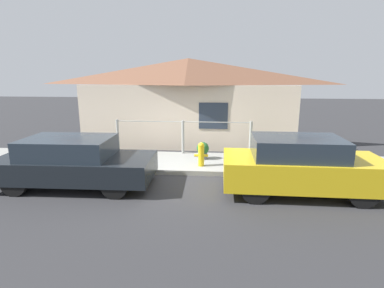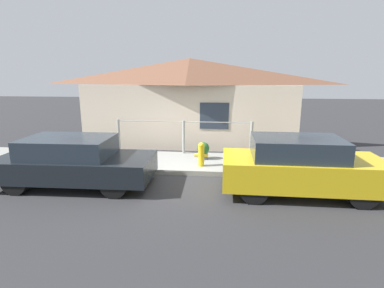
# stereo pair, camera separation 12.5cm
# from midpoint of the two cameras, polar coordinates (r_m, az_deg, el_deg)

# --- Properties ---
(ground_plane) EXTENTS (60.00, 60.00, 0.00)m
(ground_plane) POSITION_cam_midpoint_polar(r_m,az_deg,el_deg) (9.00, -3.64, -5.96)
(ground_plane) COLOR #2D2D30
(sidewalk) EXTENTS (24.00, 2.18, 0.15)m
(sidewalk) POSITION_cam_midpoint_polar(r_m,az_deg,el_deg) (10.01, -2.71, -3.53)
(sidewalk) COLOR gray
(sidewalk) RESTS_ON ground_plane
(house) EXTENTS (8.90, 2.23, 3.57)m
(house) POSITION_cam_midpoint_polar(r_m,az_deg,el_deg) (12.40, -1.04, 12.73)
(house) COLOR beige
(house) RESTS_ON ground_plane
(fence) EXTENTS (4.90, 0.10, 1.20)m
(fence) POSITION_cam_midpoint_polar(r_m,az_deg,el_deg) (10.73, -2.08, 1.66)
(fence) COLOR #999993
(fence) RESTS_ON sidewalk
(car_left) EXTENTS (4.11, 1.81, 1.33)m
(car_left) POSITION_cam_midpoint_polar(r_m,az_deg,el_deg) (8.56, -21.91, -3.18)
(car_left) COLOR black
(car_left) RESTS_ON ground_plane
(car_right) EXTENTS (3.88, 1.68, 1.45)m
(car_right) POSITION_cam_midpoint_polar(r_m,az_deg,el_deg) (7.89, 19.53, -3.93)
(car_right) COLOR gold
(car_right) RESTS_ON ground_plane
(fire_hydrant) EXTENTS (0.43, 0.19, 0.75)m
(fire_hydrant) POSITION_cam_midpoint_polar(r_m,az_deg,el_deg) (9.28, 1.38, -1.87)
(fire_hydrant) COLOR yellow
(fire_hydrant) RESTS_ON sidewalk
(potted_plant_near_hydrant) EXTENTS (0.41, 0.41, 0.58)m
(potted_plant_near_hydrant) POSITION_cam_midpoint_polar(r_m,az_deg,el_deg) (10.07, 1.71, -1.14)
(potted_plant_near_hydrant) COLOR slate
(potted_plant_near_hydrant) RESTS_ON sidewalk
(potted_plant_by_fence) EXTENTS (0.33, 0.33, 0.43)m
(potted_plant_by_fence) POSITION_cam_midpoint_polar(r_m,az_deg,el_deg) (11.24, -15.85, -0.49)
(potted_plant_by_fence) COLOR slate
(potted_plant_by_fence) RESTS_ON sidewalk
(potted_plant_corner) EXTENTS (0.54, 0.54, 0.66)m
(potted_plant_corner) POSITION_cam_midpoint_polar(r_m,az_deg,el_deg) (10.38, 12.50, -0.72)
(potted_plant_corner) COLOR slate
(potted_plant_corner) RESTS_ON sidewalk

